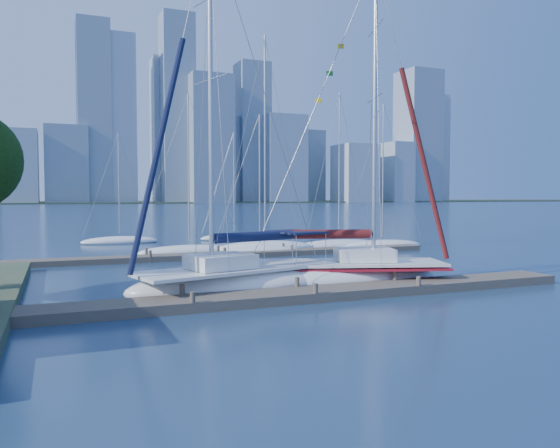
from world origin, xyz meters
name	(u,v)px	position (x,y,z in m)	size (l,w,h in m)	color
ground	(306,299)	(0.00, 0.00, 0.00)	(700.00, 700.00, 0.00)	#162848
near_dock	(306,295)	(0.00, 0.00, 0.20)	(26.00, 2.00, 0.40)	#4B4137
far_dock	(235,255)	(2.00, 16.00, 0.18)	(30.00, 1.80, 0.36)	#4B4137
far_shore	(74,203)	(0.00, 320.00, 0.00)	(800.00, 100.00, 1.50)	#38472D
sailboat_navy	(234,265)	(-2.33, 2.59, 1.23)	(10.05, 5.46, 16.55)	white
sailboat_maroon	(351,260)	(3.65, 2.62, 1.19)	(10.07, 5.94, 16.12)	white
bg_boat_1	(189,251)	(-0.57, 18.99, 0.24)	(7.85, 4.31, 11.99)	white
bg_boat_2	(260,251)	(4.21, 17.03, 0.22)	(6.88, 3.77, 10.53)	white
bg_boat_3	(265,248)	(5.21, 18.54, 0.32)	(8.60, 4.87, 16.78)	white
bg_boat_4	(339,245)	(11.79, 18.87, 0.26)	(8.08, 4.90, 12.99)	white
bg_boat_5	(382,245)	(15.13, 17.60, 0.24)	(7.50, 2.21, 12.03)	white
bg_boat_6	(120,241)	(-4.32, 30.32, 0.22)	(7.01, 4.03, 10.20)	white
bg_boat_7	(234,237)	(6.52, 30.55, 0.22)	(6.96, 2.86, 10.77)	white
skyline	(113,135)	(19.99, 290.54, 36.97)	(502.79, 51.31, 124.47)	#7D93A2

